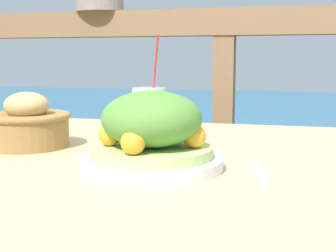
{
  "coord_description": "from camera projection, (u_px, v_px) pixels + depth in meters",
  "views": [
    {
      "loc": [
        0.22,
        -0.85,
        0.9
      ],
      "look_at": [
        -0.0,
        0.01,
        0.77
      ],
      "focal_mm": 50.0,
      "sensor_mm": 36.0,
      "label": 1
    }
  ],
  "objects": [
    {
      "name": "patio_table",
      "position": [
        169.0,
        197.0,
        0.91
      ],
      "size": [
        1.27,
        0.99,
        0.71
      ],
      "color": "tan",
      "rests_on": "ground_plane"
    },
    {
      "name": "railing_fence",
      "position": [
        224.0,
        87.0,
        1.62
      ],
      "size": [
        2.8,
        0.08,
        1.06
      ],
      "color": "brown",
      "rests_on": "ground_plane"
    },
    {
      "name": "sea_backdrop",
      "position": [
        262.0,
        134.0,
        4.09
      ],
      "size": [
        12.0,
        4.0,
        0.47
      ],
      "color": "teal",
      "rests_on": "ground_plane"
    },
    {
      "name": "salad_plate",
      "position": [
        152.0,
        135.0,
        0.8
      ],
      "size": [
        0.25,
        0.25,
        0.14
      ],
      "color": "silver",
      "rests_on": "patio_table"
    },
    {
      "name": "drink_glass",
      "position": [
        149.0,
        115.0,
        1.06
      ],
      "size": [
        0.08,
        0.08,
        0.24
      ],
      "color": "silver",
      "rests_on": "patio_table"
    },
    {
      "name": "bread_basket",
      "position": [
        27.0,
        124.0,
        1.0
      ],
      "size": [
        0.19,
        0.19,
        0.12
      ],
      "color": "olive",
      "rests_on": "patio_table"
    },
    {
      "name": "fork",
      "position": [
        259.0,
        171.0,
        0.78
      ],
      "size": [
        0.04,
        0.18,
        0.0
      ],
      "color": "silver",
      "rests_on": "patio_table"
    }
  ]
}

